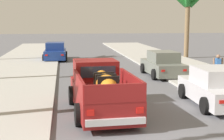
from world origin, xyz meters
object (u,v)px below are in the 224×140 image
at_px(pedestrian, 218,67).
at_px(car_left_mid, 163,65).
at_px(pickup_truck, 101,91).
at_px(palm_tree_left_back, 188,3).
at_px(car_right_near, 215,88).
at_px(car_left_near, 55,52).

bearing_deg(pedestrian, car_left_mid, 128.45).
xyz_separation_m(pickup_truck, pedestrian, (6.93, 4.88, 0.10)).
distance_m(car_left_mid, palm_tree_left_back, 11.35).
distance_m(car_right_near, pedestrian, 5.02).
height_order(car_right_near, pedestrian, pedestrian).
height_order(pickup_truck, palm_tree_left_back, palm_tree_left_back).
relative_size(car_left_near, car_left_mid, 1.00).
bearing_deg(pedestrian, car_right_near, -116.59).
distance_m(pickup_truck, pedestrian, 8.48).
bearing_deg(car_left_near, palm_tree_left_back, -1.16).
distance_m(car_right_near, palm_tree_left_back, 17.85).
height_order(car_right_near, palm_tree_left_back, palm_tree_left_back).
bearing_deg(palm_tree_left_back, car_left_mid, -118.15).
xyz_separation_m(car_left_mid, pedestrian, (2.24, -2.83, 0.20)).
distance_m(palm_tree_left_back, pedestrian, 13.06).
xyz_separation_m(car_right_near, pedestrian, (2.25, 4.49, 0.20)).
height_order(car_left_mid, pedestrian, pedestrian).
xyz_separation_m(pickup_truck, car_left_mid, (4.69, 7.70, -0.10)).
bearing_deg(car_right_near, car_left_mid, 89.98).
bearing_deg(palm_tree_left_back, pickup_truck, -119.62).
bearing_deg(car_left_near, car_right_near, -68.24).
bearing_deg(pedestrian, car_left_near, 125.97).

